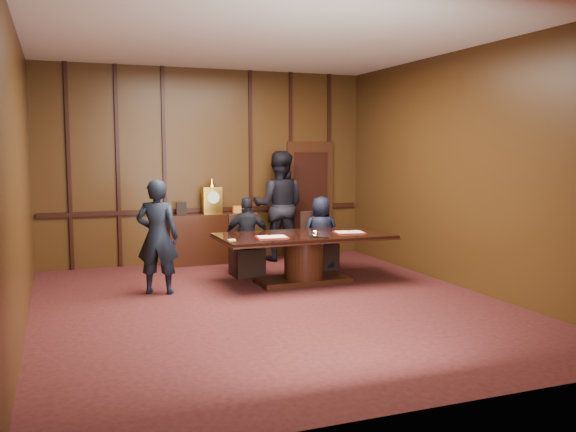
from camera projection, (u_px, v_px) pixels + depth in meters
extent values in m
plane|color=black|center=(272.00, 305.00, 8.05)|extent=(7.00, 7.00, 0.00)
plane|color=silver|center=(271.00, 34.00, 7.67)|extent=(7.00, 7.00, 0.00)
cube|color=black|center=(208.00, 166.00, 11.11)|extent=(6.00, 0.04, 3.50)
cube|color=black|center=(425.00, 189.00, 4.61)|extent=(6.00, 0.04, 3.50)
cube|color=black|center=(19.00, 176.00, 6.80)|extent=(0.04, 7.00, 3.50)
cube|color=black|center=(465.00, 170.00, 8.93)|extent=(0.04, 7.00, 3.50)
cube|color=black|center=(209.00, 210.00, 11.17)|extent=(5.90, 0.05, 0.08)
cube|color=black|center=(310.00, 199.00, 11.86)|extent=(0.95, 0.06, 2.20)
sphere|color=gold|center=(294.00, 202.00, 11.66)|extent=(0.08, 0.08, 0.08)
cube|color=black|center=(212.00, 238.00, 11.03)|extent=(1.60, 0.45, 0.90)
cube|color=black|center=(174.00, 264.00, 10.83)|extent=(0.12, 0.40, 0.06)
cube|color=black|center=(250.00, 259.00, 11.32)|extent=(0.12, 0.40, 0.06)
cube|color=gold|center=(212.00, 200.00, 10.96)|extent=(0.34, 0.18, 0.48)
cylinder|color=white|center=(213.00, 197.00, 10.86)|extent=(0.22, 0.03, 0.22)
cone|color=gold|center=(212.00, 183.00, 10.92)|extent=(0.14, 0.14, 0.16)
cube|color=black|center=(181.00, 208.00, 10.79)|extent=(0.18, 0.04, 0.22)
cube|color=orange|center=(238.00, 209.00, 11.17)|extent=(0.22, 0.12, 0.12)
cube|color=black|center=(304.00, 280.00, 9.39)|extent=(1.40, 0.60, 0.08)
cylinder|color=black|center=(304.00, 258.00, 9.35)|extent=(0.60, 0.60, 0.62)
cube|color=black|center=(304.00, 237.00, 9.32)|extent=(2.62, 1.32, 0.02)
cube|color=black|center=(304.00, 236.00, 9.31)|extent=(2.60, 1.30, 0.06)
cube|color=maroon|center=(272.00, 237.00, 8.95)|extent=(0.50, 0.38, 0.01)
cube|color=white|center=(272.00, 237.00, 8.94)|extent=(0.43, 0.33, 0.01)
cube|color=maroon|center=(349.00, 232.00, 9.46)|extent=(0.50, 0.39, 0.01)
cube|color=white|center=(349.00, 232.00, 9.46)|extent=(0.44, 0.34, 0.01)
cube|color=white|center=(315.00, 238.00, 8.89)|extent=(0.20, 0.14, 0.01)
ellipsoid|color=white|center=(315.00, 234.00, 8.88)|extent=(0.13, 0.13, 0.10)
cube|color=#F5E778|center=(232.00, 240.00, 8.66)|extent=(0.11, 0.09, 0.01)
cube|color=black|center=(247.00, 262.00, 9.93)|extent=(0.50, 0.50, 0.46)
cube|color=black|center=(242.00, 230.00, 10.06)|extent=(0.48, 0.09, 0.55)
cylinder|color=black|center=(239.00, 272.00, 9.68)|extent=(0.04, 0.04, 0.23)
cylinder|color=black|center=(255.00, 266.00, 10.20)|extent=(0.04, 0.04, 0.23)
cube|color=black|center=(320.00, 257.00, 10.39)|extent=(0.57, 0.57, 0.46)
cube|color=black|center=(313.00, 227.00, 10.51)|extent=(0.48, 0.16, 0.55)
cylinder|color=black|center=(314.00, 266.00, 10.14)|extent=(0.04, 0.04, 0.23)
cylinder|color=black|center=(326.00, 261.00, 10.66)|extent=(0.04, 0.04, 0.23)
imported|color=black|center=(248.00, 237.00, 9.83)|extent=(0.81, 0.51, 1.29)
imported|color=black|center=(321.00, 234.00, 10.30)|extent=(0.70, 0.54, 1.27)
imported|color=black|center=(158.00, 237.00, 8.61)|extent=(0.70, 0.58, 1.64)
imported|color=black|center=(279.00, 206.00, 11.26)|extent=(1.21, 1.10, 2.02)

